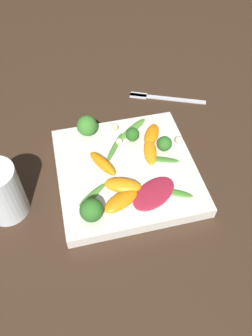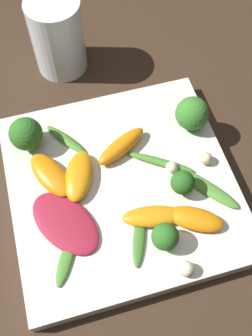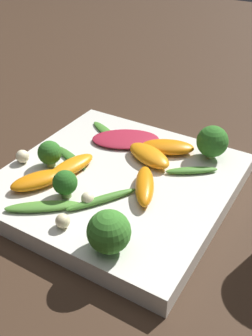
{
  "view_description": "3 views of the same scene",
  "coord_description": "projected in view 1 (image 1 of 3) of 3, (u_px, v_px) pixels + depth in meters",
  "views": [
    {
      "loc": [
        -0.1,
        -0.4,
        0.53
      ],
      "look_at": [
        -0.0,
        -0.01,
        0.03
      ],
      "focal_mm": 35.0,
      "sensor_mm": 36.0,
      "label": 1
    },
    {
      "loc": [
        0.21,
        -0.05,
        0.46
      ],
      "look_at": [
        -0.01,
        0.01,
        0.03
      ],
      "focal_mm": 42.0,
      "sensor_mm": 36.0,
      "label": 2
    },
    {
      "loc": [
        -0.22,
        0.34,
        0.32
      ],
      "look_at": [
        -0.01,
        -0.01,
        0.03
      ],
      "focal_mm": 42.0,
      "sensor_mm": 36.0,
      "label": 3
    }
  ],
  "objects": [
    {
      "name": "ground_plane",
      "position": [
        126.0,
        175.0,
        0.68
      ],
      "size": [
        2.4,
        2.4,
        0.0
      ],
      "primitive_type": "plane",
      "color": "#382619"
    },
    {
      "name": "plate",
      "position": [
        126.0,
        171.0,
        0.67
      ],
      "size": [
        0.27,
        0.27,
        0.03
      ],
      "color": "silver",
      "rests_on": "ground_plane"
    },
    {
      "name": "drinking_glass",
      "position": [
        1.0,
        192.0,
        0.58
      ],
      "size": [
        0.08,
        0.08,
        0.11
      ],
      "color": "white",
      "rests_on": "ground_plane"
    },
    {
      "name": "fork",
      "position": [
        159.0,
        97.0,
        0.83
      ],
      "size": [
        0.18,
        0.09,
        0.01
      ],
      "color": "silver",
      "rests_on": "ground_plane"
    },
    {
      "name": "radicchio_leaf_0",
      "position": [
        154.0,
        193.0,
        0.61
      ],
      "size": [
        0.11,
        0.1,
        0.01
      ],
      "color": "maroon",
      "rests_on": "plate"
    },
    {
      "name": "orange_segment_0",
      "position": [
        150.0,
        151.0,
        0.67
      ],
      "size": [
        0.04,
        0.08,
        0.01
      ],
      "color": "orange",
      "rests_on": "plate"
    },
    {
      "name": "orange_segment_1",
      "position": [
        123.0,
        185.0,
        0.62
      ],
      "size": [
        0.08,
        0.06,
        0.02
      ],
      "color": "orange",
      "rests_on": "plate"
    },
    {
      "name": "orange_segment_2",
      "position": [
        152.0,
        135.0,
        0.7
      ],
      "size": [
        0.06,
        0.07,
        0.02
      ],
      "color": "orange",
      "rests_on": "plate"
    },
    {
      "name": "orange_segment_3",
      "position": [
        103.0,
        163.0,
        0.65
      ],
      "size": [
        0.05,
        0.08,
        0.02
      ],
      "color": "orange",
      "rests_on": "plate"
    },
    {
      "name": "orange_segment_4",
      "position": [
        121.0,
        201.0,
        0.59
      ],
      "size": [
        0.08,
        0.06,
        0.02
      ],
      "color": "orange",
      "rests_on": "plate"
    },
    {
      "name": "broccoli_floret_0",
      "position": [
        133.0,
        135.0,
        0.69
      ],
      "size": [
        0.03,
        0.03,
        0.03
      ],
      "color": "#7A9E51",
      "rests_on": "plate"
    },
    {
      "name": "broccoli_floret_1",
      "position": [
        92.0,
        210.0,
        0.56
      ],
      "size": [
        0.04,
        0.04,
        0.05
      ],
      "color": "#84AD5B",
      "rests_on": "plate"
    },
    {
      "name": "broccoli_floret_2",
      "position": [
        164.0,
        144.0,
        0.67
      ],
      "size": [
        0.03,
        0.03,
        0.04
      ],
      "color": "#7A9E51",
      "rests_on": "plate"
    },
    {
      "name": "broccoli_floret_3",
      "position": [
        87.0,
        126.0,
        0.7
      ],
      "size": [
        0.04,
        0.04,
        0.05
      ],
      "color": "#7A9E51",
      "rests_on": "plate"
    },
    {
      "name": "arugula_sprig_0",
      "position": [
        92.0,
        195.0,
        0.61
      ],
      "size": [
        0.06,
        0.05,
        0.01
      ],
      "color": "#47842D",
      "rests_on": "plate"
    },
    {
      "name": "arugula_sprig_1",
      "position": [
        115.0,
        147.0,
        0.68
      ],
      "size": [
        0.06,
        0.08,
        0.01
      ],
      "color": "#47842D",
      "rests_on": "plate"
    },
    {
      "name": "arugula_sprig_2",
      "position": [
        176.0,
        193.0,
        0.61
      ],
      "size": [
        0.06,
        0.04,
        0.01
      ],
      "color": "#47842D",
      "rests_on": "plate"
    },
    {
      "name": "arugula_sprig_3",
      "position": [
        162.0,
        160.0,
        0.66
      ],
      "size": [
        0.07,
        0.04,
        0.01
      ],
      "color": "#3D7528",
      "rests_on": "plate"
    },
    {
      "name": "arugula_sprig_4",
      "position": [
        133.0,
        129.0,
        0.72
      ],
      "size": [
        0.08,
        0.06,
        0.01
      ],
      "color": "#518E33",
      "rests_on": "plate"
    },
    {
      "name": "macadamia_nut_0",
      "position": [
        115.0,
        127.0,
        0.72
      ],
      "size": [
        0.02,
        0.02,
        0.02
      ],
      "color": "beige",
      "rests_on": "plate"
    },
    {
      "name": "macadamia_nut_1",
      "position": [
        121.0,
        141.0,
        0.69
      ],
      "size": [
        0.01,
        0.01,
        0.01
      ],
      "color": "beige",
      "rests_on": "plate"
    },
    {
      "name": "macadamia_nut_2",
      "position": [
        179.0,
        140.0,
        0.69
      ],
      "size": [
        0.02,
        0.02,
        0.02
      ],
      "color": "beige",
      "rests_on": "plate"
    }
  ]
}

